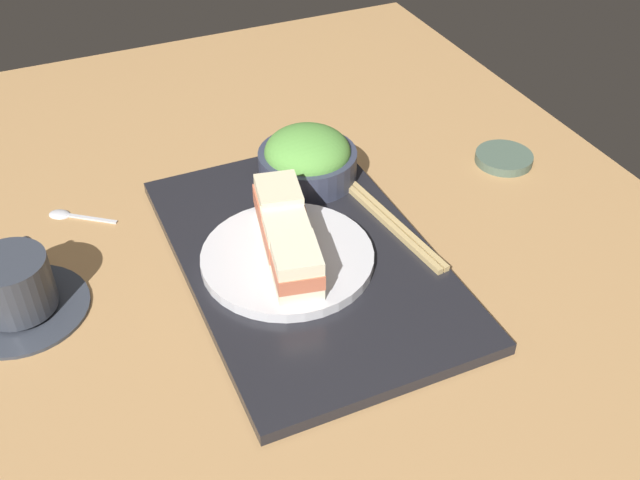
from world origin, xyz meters
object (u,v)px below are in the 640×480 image
object	(u,v)px
sandwich_middle	(287,237)
small_sauce_dish	(504,158)
salad_bowl	(308,158)
chopsticks_pair	(386,218)
sandwich_plate	(288,257)
teaspoon	(68,214)
sandwich_far	(279,206)
coffee_cup	(16,289)
sandwich_near	(296,267)

from	to	relation	value
sandwich_middle	small_sauce_dish	world-z (taller)	sandwich_middle
salad_bowl	chopsticks_pair	distance (cm)	13.57
sandwich_plate	sandwich_middle	xyz separation A→B (cm)	(0.00, 0.00, 3.02)
sandwich_plate	teaspoon	size ratio (longest dim) A/B	2.42
sandwich_middle	salad_bowl	bearing A→B (deg)	-30.64
salad_bowl	chopsticks_pair	xyz separation A→B (cm)	(-12.35, -5.00, -2.61)
sandwich_far	teaspoon	distance (cm)	27.83
chopsticks_pair	teaspoon	size ratio (longest dim) A/B	2.81
chopsticks_pair	coffee_cup	bearing A→B (deg)	85.43
small_sauce_dish	sandwich_middle	bearing A→B (deg)	104.39
sandwich_near	salad_bowl	size ratio (longest dim) A/B	0.56
salad_bowl	small_sauce_dish	distance (cm)	27.83
sandwich_far	salad_bowl	size ratio (longest dim) A/B	0.58
small_sauce_dish	sandwich_plate	bearing A→B (deg)	104.39
sandwich_plate	small_sauce_dish	size ratio (longest dim) A/B	2.49
sandwich_plate	small_sauce_dish	world-z (taller)	sandwich_plate
sandwich_near	chopsticks_pair	xyz separation A→B (cm)	(7.64, -14.83, -3.37)
sandwich_plate	sandwich_far	xyz separation A→B (cm)	(5.23, -1.09, 3.38)
sandwich_plate	coffee_cup	size ratio (longest dim) A/B	1.36
coffee_cup	small_sauce_dish	xyz separation A→B (cm)	(3.37, -64.33, -2.42)
chopsticks_pair	coffee_cup	world-z (taller)	coffee_cup
coffee_cup	teaspoon	size ratio (longest dim) A/B	1.78
sandwich_middle	sandwich_far	world-z (taller)	sandwich_far
sandwich_far	small_sauce_dish	world-z (taller)	sandwich_far
sandwich_near	sandwich_middle	bearing A→B (deg)	-11.75
salad_bowl	teaspoon	distance (cm)	30.94
teaspoon	sandwich_middle	bearing A→B (deg)	-134.53
sandwich_near	sandwich_plate	bearing A→B (deg)	-11.75
sandwich_near	sandwich_far	size ratio (longest dim) A/B	0.98
sandwich_far	teaspoon	bearing A→B (deg)	54.91
salad_bowl	sandwich_far	bearing A→B (deg)	141.22
sandwich_middle	small_sauce_dish	bearing A→B (deg)	-75.61
salad_bowl	coffee_cup	xyz separation A→B (cm)	(-8.96, 37.33, -1.36)
sandwich_far	teaspoon	xyz separation A→B (cm)	(15.73, 22.39, -5.09)
sandwich_near	teaspoon	world-z (taller)	sandwich_near
salad_bowl	coffee_cup	bearing A→B (deg)	103.50
salad_bowl	sandwich_middle	bearing A→B (deg)	149.36
sandwich_far	small_sauce_dish	distance (cm)	35.20
salad_bowl	teaspoon	xyz separation A→B (cm)	(6.21, 30.04, -4.04)
sandwich_near	chopsticks_pair	bearing A→B (deg)	-62.75
sandwich_plate	salad_bowl	size ratio (longest dim) A/B	1.53
sandwich_near	sandwich_far	distance (cm)	10.69
small_sauce_dish	teaspoon	world-z (taller)	small_sauce_dish
sandwich_near	teaspoon	bearing A→B (deg)	37.66
sandwich_near	salad_bowl	xyz separation A→B (cm)	(19.98, -9.82, -0.77)
sandwich_plate	sandwich_middle	bearing A→B (deg)	0.00
salad_bowl	chopsticks_pair	world-z (taller)	salad_bowl
small_sauce_dish	teaspoon	size ratio (longest dim) A/B	0.97
sandwich_far	small_sauce_dish	bearing A→B (deg)	-83.52
sandwich_near	teaspoon	xyz separation A→B (cm)	(26.19, 20.21, -4.80)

